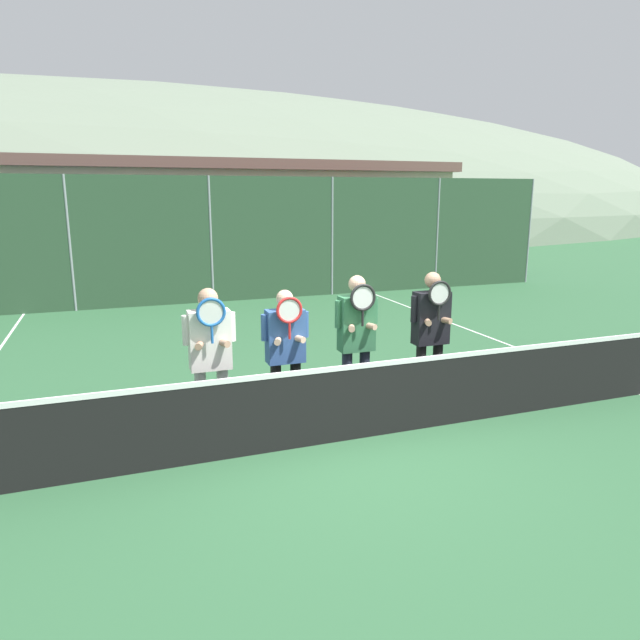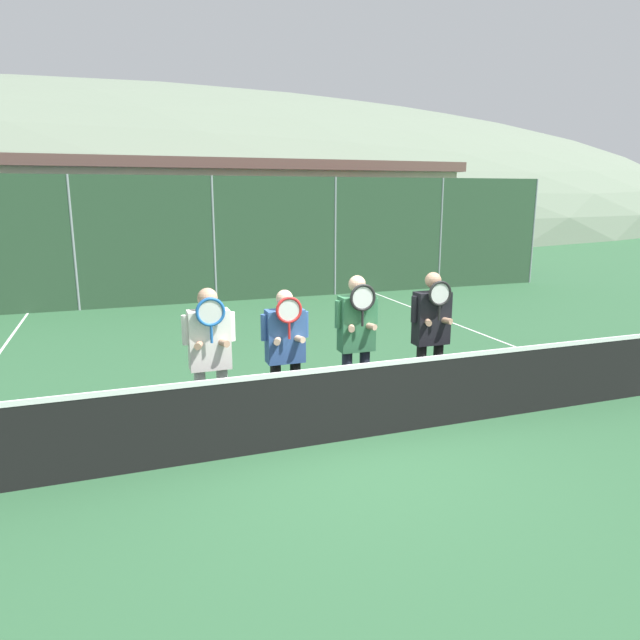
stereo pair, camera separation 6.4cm
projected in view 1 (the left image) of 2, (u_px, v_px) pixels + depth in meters
ground_plane at (349, 440)px, 6.57m from camera, size 120.00×120.00×0.00m
hill_distant at (138, 225)px, 51.43m from camera, size 113.42×63.01×22.05m
clubhouse_building at (212, 214)px, 21.92m from camera, size 18.62×5.50×3.97m
fence_back at (211, 240)px, 14.59m from camera, size 20.05×0.06×3.22m
tennis_net at (349, 402)px, 6.47m from camera, size 12.01×0.09×1.00m
court_line_right_sideline at (504, 343)px, 10.82m from camera, size 0.05×16.00×0.01m
player_leftmost at (210, 351)px, 6.36m from camera, size 0.59×0.34×1.77m
player_center_left at (286, 347)px, 6.77m from camera, size 0.58×0.34×1.68m
player_center_right at (357, 334)px, 7.04m from camera, size 0.57×0.34×1.81m
player_rightmost at (431, 328)px, 7.37m from camera, size 0.59×0.34×1.80m
car_left_of_center at (141, 256)px, 17.03m from camera, size 4.75×2.02×1.87m
car_center at (307, 252)px, 18.66m from camera, size 4.71×2.03×1.79m
car_right_of_center at (432, 248)px, 20.58m from camera, size 4.14×1.95×1.68m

